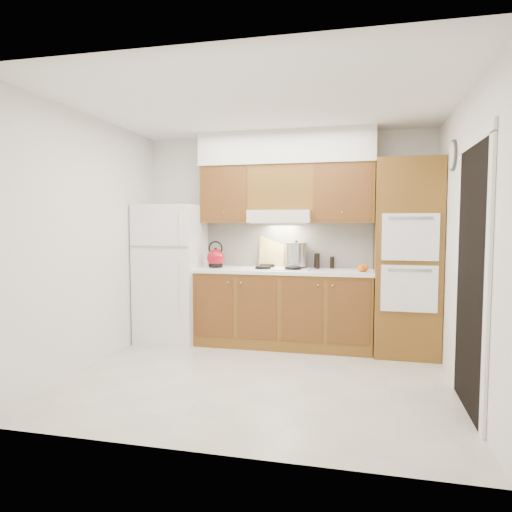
{
  "coord_description": "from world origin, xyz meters",
  "views": [
    {
      "loc": [
        0.94,
        -4.22,
        1.5
      ],
      "look_at": [
        -0.14,
        0.45,
        1.15
      ],
      "focal_mm": 32.0,
      "sensor_mm": 36.0,
      "label": 1
    }
  ],
  "objects_px": {
    "stock_pot": "(296,255)",
    "kettle": "(216,258)",
    "fridge": "(172,273)",
    "oven_cabinet": "(407,258)"
  },
  "relations": [
    {
      "from": "fridge",
      "to": "oven_cabinet",
      "type": "relative_size",
      "value": 0.78
    },
    {
      "from": "oven_cabinet",
      "to": "stock_pot",
      "type": "relative_size",
      "value": 7.86
    },
    {
      "from": "kettle",
      "to": "fridge",
      "type": "bearing_deg",
      "value": -171.81
    },
    {
      "from": "oven_cabinet",
      "to": "kettle",
      "type": "xyz_separation_m",
      "value": [
        -2.27,
        0.02,
        -0.04
      ]
    },
    {
      "from": "fridge",
      "to": "kettle",
      "type": "relative_size",
      "value": 7.76
    },
    {
      "from": "kettle",
      "to": "stock_pot",
      "type": "height_order",
      "value": "stock_pot"
    },
    {
      "from": "stock_pot",
      "to": "kettle",
      "type": "bearing_deg",
      "value": -173.69
    },
    {
      "from": "oven_cabinet",
      "to": "stock_pot",
      "type": "xyz_separation_m",
      "value": [
        -1.27,
        0.13,
        0.01
      ]
    },
    {
      "from": "fridge",
      "to": "kettle",
      "type": "xyz_separation_m",
      "value": [
        0.57,
        0.05,
        0.2
      ]
    },
    {
      "from": "fridge",
      "to": "stock_pot",
      "type": "relative_size",
      "value": 6.14
    }
  ]
}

